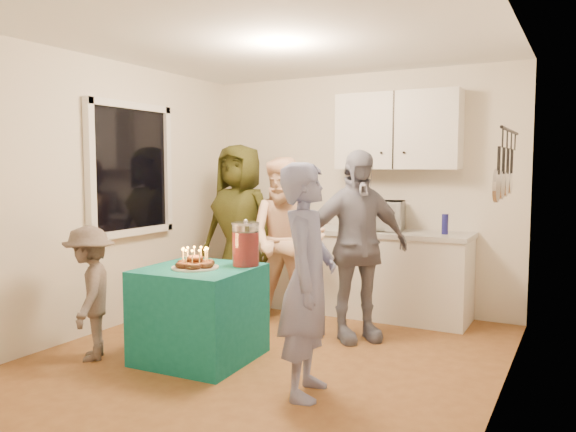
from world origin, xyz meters
The scene contains 19 objects.
floor centered at (0.00, 0.00, 0.00)m, with size 4.00×4.00×0.00m, color brown.
ceiling centered at (0.00, 0.00, 2.60)m, with size 4.00×4.00×0.00m, color white.
back_wall centered at (0.00, 2.00, 1.30)m, with size 3.60×3.60×0.00m, color silver.
left_wall centered at (-1.80, 0.00, 1.30)m, with size 4.00×4.00×0.00m, color silver.
right_wall centered at (1.80, 0.00, 1.30)m, with size 4.00×4.00×0.00m, color silver.
window_night centered at (-1.77, 0.30, 1.55)m, with size 0.04×1.00×1.20m, color black.
counter centered at (0.20, 1.70, 0.43)m, with size 2.20×0.58×0.86m, color white.
countertop centered at (0.20, 1.70, 0.89)m, with size 2.24×0.62×0.05m, color beige.
upper_cabinet centered at (0.50, 1.85, 1.95)m, with size 1.30×0.30×0.80m, color white.
pot_rack centered at (1.72, 0.70, 1.60)m, with size 0.12×1.00×0.60m, color black.
microwave centered at (0.33, 1.70, 1.07)m, with size 0.56×0.38×0.31m, color white.
party_table centered at (-0.48, -0.29, 0.38)m, with size 0.85×0.85×0.76m, color #0F6862.
donut_cake centered at (-0.48, -0.34, 0.85)m, with size 0.38×0.38×0.18m, color #381C0C, non-canonical shape.
punch_jar centered at (-0.18, -0.04, 0.93)m, with size 0.22×0.22×0.34m, color red.
man_birthday centered at (0.62, -0.52, 0.80)m, with size 0.59×0.39×1.60m, color #7B82B3.
woman_back_left centered at (-1.12, 1.30, 0.91)m, with size 0.89×0.58×1.82m, color #525418.
woman_back_center centered at (-0.36, 0.99, 0.84)m, with size 0.81×0.63×1.67m, color #F2A47E.
woman_back_right centered at (0.45, 0.80, 0.86)m, with size 1.01×0.42×1.73m, color black.
child_near_left centered at (-1.27, -0.71, 0.55)m, with size 0.71×0.41×1.10m, color #4F433F.
Camera 1 is at (2.29, -3.92, 1.57)m, focal length 35.00 mm.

